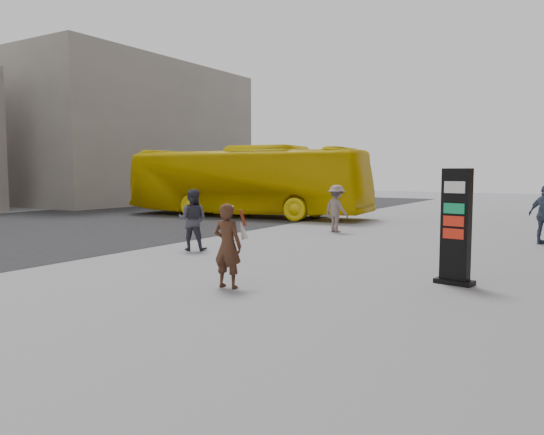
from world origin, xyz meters
The scene contains 8 objects.
ground centered at (0.00, 0.00, 0.00)m, with size 100.00×100.00×0.00m, color #9E9EA3.
road centered at (-13.00, 5.00, 0.00)m, with size 16.00×60.00×0.01m, color black.
bg_building_far centered at (-24.00, 20.00, 5.00)m, with size 10.00×18.00×10.00m, color gray.
info_pylon centered at (3.83, 2.24, 1.15)m, with size 0.79×0.49×2.31m.
woman centered at (0.17, -0.40, 0.84)m, with size 0.63×0.58×1.64m.
bus centered at (-8.81, 13.28, 1.74)m, with size 2.92×12.47×3.47m, color #DFBF07.
pedestrian_a centered at (-3.59, 3.02, 0.87)m, with size 0.85×0.66×1.75m, color #363741.
pedestrian_b centered at (-2.02, 9.33, 0.87)m, with size 1.13×0.65×1.75m, color slate.
Camera 1 is at (6.20, -8.56, 2.25)m, focal length 35.00 mm.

